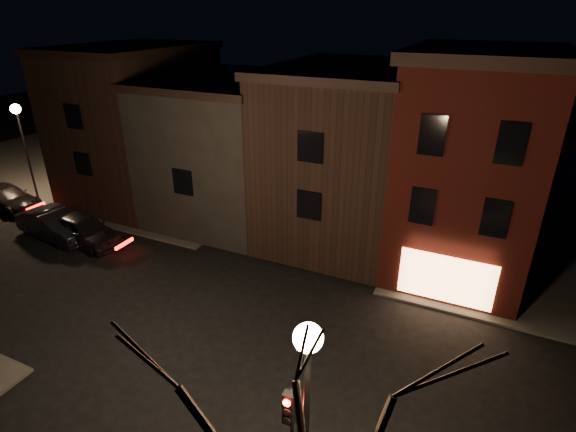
# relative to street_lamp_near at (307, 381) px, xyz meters

# --- Properties ---
(ground) EXTENTS (120.00, 120.00, 0.00)m
(ground) POSITION_rel_street_lamp_near_xyz_m (-6.20, 6.00, -5.18)
(ground) COLOR black
(ground) RESTS_ON ground
(sidewalk_far_left) EXTENTS (30.00, 30.00, 0.12)m
(sidewalk_far_left) POSITION_rel_street_lamp_near_xyz_m (-26.20, 26.00, -5.12)
(sidewalk_far_left) COLOR #2D2B28
(sidewalk_far_left) RESTS_ON ground
(corner_building) EXTENTS (6.50, 8.50, 10.50)m
(corner_building) POSITION_rel_street_lamp_near_xyz_m (1.80, 15.47, 0.22)
(corner_building) COLOR #3E0F0B
(corner_building) RESTS_ON ground
(row_building_a) EXTENTS (7.30, 10.30, 9.40)m
(row_building_a) POSITION_rel_street_lamp_near_xyz_m (-4.70, 16.50, -0.34)
(row_building_a) COLOR black
(row_building_a) RESTS_ON ground
(row_building_b) EXTENTS (7.80, 10.30, 8.40)m
(row_building_b) POSITION_rel_street_lamp_near_xyz_m (-11.95, 16.50, -0.85)
(row_building_b) COLOR black
(row_building_b) RESTS_ON ground
(row_building_c) EXTENTS (7.30, 10.30, 9.90)m
(row_building_c) POSITION_rel_street_lamp_near_xyz_m (-19.20, 16.50, -0.09)
(row_building_c) COLOR black
(row_building_c) RESTS_ON ground
(street_lamp_near) EXTENTS (0.60, 0.60, 6.48)m
(street_lamp_near) POSITION_rel_street_lamp_near_xyz_m (0.00, 0.00, 0.00)
(street_lamp_near) COLOR black
(street_lamp_near) RESTS_ON sidewalk_near_right
(street_lamp_far) EXTENTS (0.60, 0.60, 6.48)m
(street_lamp_far) POSITION_rel_street_lamp_near_xyz_m (-25.20, 12.20, 0.00)
(street_lamp_far) COLOR black
(street_lamp_far) RESTS_ON sidewalk_far_left
(parked_car_a) EXTENTS (5.13, 2.59, 1.67)m
(parked_car_a) POSITION_rel_street_lamp_near_xyz_m (-17.33, 9.09, -4.34)
(parked_car_a) COLOR black
(parked_car_a) RESTS_ON ground
(parked_car_b) EXTENTS (5.28, 2.35, 1.68)m
(parked_car_b) POSITION_rel_street_lamp_near_xyz_m (-19.30, 8.84, -4.34)
(parked_car_b) COLOR black
(parked_car_b) RESTS_ON ground
(parked_car_c) EXTENTS (5.40, 2.62, 1.52)m
(parked_car_c) POSITION_rel_street_lamp_near_xyz_m (-25.76, 10.50, -4.42)
(parked_car_c) COLOR black
(parked_car_c) RESTS_ON ground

